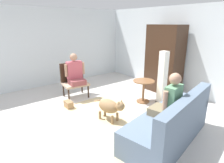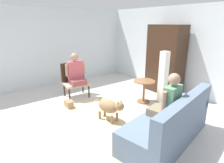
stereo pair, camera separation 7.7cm
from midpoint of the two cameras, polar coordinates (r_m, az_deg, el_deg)
name	(u,v)px [view 1 (the left image)]	position (r m, az deg, el deg)	size (l,w,h in m)	color
ground_plane	(108,118)	(4.35, -1.75, -10.94)	(7.55, 7.55, 0.00)	beige
back_wall	(184,51)	(5.98, 20.62, 8.69)	(6.89, 0.12, 2.54)	silver
left_wall	(59,47)	(6.84, -16.08, 10.11)	(0.12, 6.09, 2.54)	silver
area_rug	(107,120)	(4.24, -2.11, -11.65)	(2.51, 2.40, 0.01)	#C6B284
couch	(170,124)	(3.62, 16.64, -12.18)	(1.19, 2.12, 0.91)	slate
armchair	(73,78)	(5.54, -11.95, 1.12)	(0.64, 0.73, 0.97)	black
person_on_couch	(169,101)	(3.43, 16.33, -5.59)	(0.54, 0.52, 0.82)	#71624A
person_on_armchair	(75,72)	(5.33, -11.50, 2.81)	(0.49, 0.57, 0.84)	brown
round_end_table	(143,88)	(5.09, 9.05, -1.98)	(0.56, 0.56, 0.60)	brown
dog	(110,106)	(4.09, -1.14, -7.55)	(0.82, 0.40, 0.55)	olive
column_lamp	(162,78)	(5.01, 14.57, 0.90)	(0.20, 0.20, 1.39)	#4C4742
armoire_cabinet	(164,59)	(5.89, 15.11, 6.47)	(1.05, 0.56, 2.01)	#382316
handbag	(69,104)	(4.93, -13.42, -6.73)	(0.26, 0.15, 0.17)	#99724C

